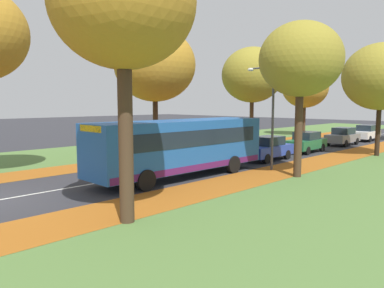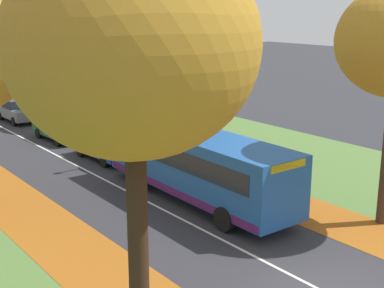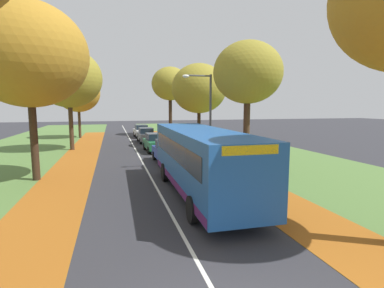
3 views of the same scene
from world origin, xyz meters
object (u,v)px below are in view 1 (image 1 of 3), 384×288
object	(u,v)px
tree_left_near	(155,65)
streetlamp_right	(268,105)
car_green_following	(306,142)
car_white_fourth_in_line	(366,133)
car_blue_lead	(267,148)
tree_right_near	(301,60)
tree_left_mid	(252,75)
bus	(180,145)
tree_right_nearest	(123,4)
car_grey_third_in_line	(343,136)
tree_right_mid	(381,77)
tree_left_far	(305,87)

from	to	relation	value
tree_left_near	streetlamp_right	distance (m)	10.26
car_green_following	car_white_fourth_in_line	xyz separation A→B (m)	(-0.03, 12.69, 0.00)
streetlamp_right	car_blue_lead	distance (m)	4.56
tree_right_near	car_blue_lead	distance (m)	7.78
tree_left_mid	streetlamp_right	distance (m)	15.02
tree_left_near	bus	bearing A→B (deg)	-31.73
tree_right_nearest	car_blue_lead	size ratio (longest dim) A/B	2.12
streetlamp_right	tree_right_nearest	bearing A→B (deg)	-78.80
tree_left_mid	car_grey_third_in_line	bearing A→B (deg)	29.32
streetlamp_right	car_green_following	bearing A→B (deg)	103.42
bus	car_blue_lead	distance (m)	8.20
tree_right_mid	car_white_fourth_in_line	world-z (taller)	tree_right_mid
bus	car_grey_third_in_line	xyz separation A→B (m)	(-0.20, 20.73, -0.89)
car_blue_lead	tree_right_nearest	bearing A→B (deg)	-73.87
tree_left_near	tree_right_near	size ratio (longest dim) A/B	1.18
tree_right_nearest	tree_right_mid	xyz separation A→B (m)	(0.33, 22.01, -1.15)
tree_left_near	car_green_following	xyz separation A→B (m)	(7.80, 8.80, -5.88)
car_green_following	car_white_fourth_in_line	bearing A→B (deg)	90.15
tree_right_near	bus	size ratio (longest dim) A/B	0.77
streetlamp_right	bus	bearing A→B (deg)	-109.71
car_blue_lead	car_grey_third_in_line	distance (m)	12.58
streetlamp_right	tree_left_far	bearing A→B (deg)	113.39
streetlamp_right	car_white_fourth_in_line	bearing A→B (deg)	95.56
bus	car_white_fourth_in_line	world-z (taller)	bus
streetlamp_right	tree_right_mid	bearing A→B (deg)	75.91
car_white_fourth_in_line	tree_right_near	bearing A→B (deg)	-78.45
tree_right_nearest	tree_right_near	world-z (taller)	tree_right_nearest
tree_left_near	tree_right_nearest	distance (m)	16.55
bus	car_grey_third_in_line	bearing A→B (deg)	90.54
tree_right_nearest	tree_right_mid	world-z (taller)	tree_right_nearest
tree_left_far	car_green_following	distance (m)	16.72
tree_right_near	car_blue_lead	size ratio (longest dim) A/B	1.89
tree_left_near	car_blue_lead	size ratio (longest dim) A/B	2.23
tree_left_near	car_blue_lead	distance (m)	10.38
tree_right_nearest	bus	world-z (taller)	tree_right_nearest
tree_left_far	streetlamp_right	bearing A→B (deg)	-66.61
tree_left_mid	tree_right_mid	world-z (taller)	tree_left_mid
car_blue_lead	car_white_fourth_in_line	bearing A→B (deg)	90.50
tree_right_near	car_white_fourth_in_line	world-z (taller)	tree_right_near
tree_right_near	car_blue_lead	xyz separation A→B (m)	(-4.34, 3.77, -5.24)
tree_right_near	bus	distance (m)	7.53
tree_left_mid	tree_left_far	world-z (taller)	tree_left_mid
tree_right_nearest	streetlamp_right	world-z (taller)	tree_right_nearest
tree_left_near	tree_right_mid	xyz separation A→B (m)	(12.44, 10.74, -0.95)
tree_left_mid	tree_right_nearest	size ratio (longest dim) A/B	1.02
streetlamp_right	car_grey_third_in_line	world-z (taller)	streetlamp_right
tree_left_far	tree_right_near	size ratio (longest dim) A/B	1.01
tree_left_mid	bus	size ratio (longest dim) A/B	0.88
tree_right_mid	tree_right_nearest	bearing A→B (deg)	-90.85
tree_left_near	tree_right_nearest	world-z (taller)	tree_left_near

